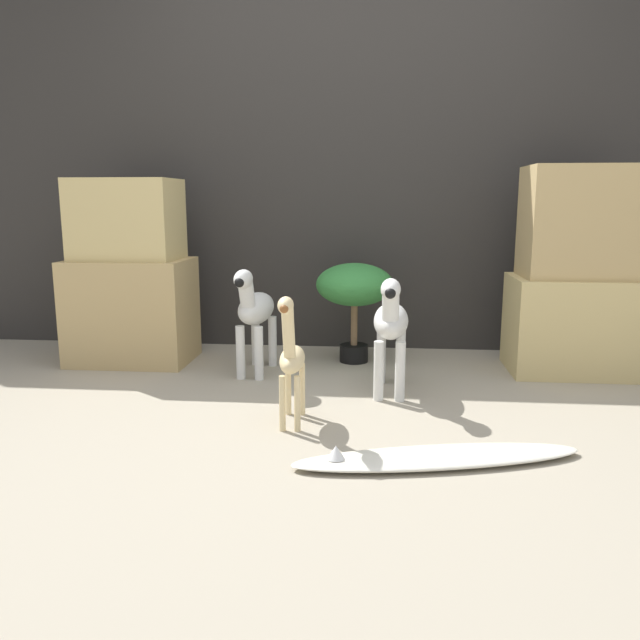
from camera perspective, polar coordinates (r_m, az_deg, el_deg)
The scene contains 9 objects.
ground_plane at distance 2.67m, azimuth 1.11°, elevation -9.93°, with size 14.00×14.00×0.00m, color #9E937F.
wall_back at distance 4.04m, azimuth 2.86°, elevation 13.01°, with size 6.40×0.08×2.20m.
rock_pillar_left at distance 3.83m, azimuth -16.96°, elevation 3.57°, with size 0.69×0.47×1.07m.
rock_pillar_right at distance 3.71m, azimuth 22.43°, elevation 3.49°, with size 0.69×0.47×1.13m.
zebra_right at distance 3.07m, azimuth 6.49°, elevation -0.36°, with size 0.19×0.54×0.60m.
zebra_left at distance 3.43m, azimuth -5.98°, elevation 0.83°, with size 0.20×0.54×0.60m.
giraffe_figurine at distance 2.62m, azimuth -2.65°, elevation -3.29°, with size 0.11×0.42×0.59m.
potted_palm_front at distance 3.66m, azimuth 3.17°, elevation 2.89°, with size 0.45×0.45×0.59m.
surfboard at distance 2.38m, azimuth 10.59°, elevation -12.21°, with size 1.11×0.46×0.09m.
Camera 1 is at (0.18, -2.49, 0.95)m, focal length 35.00 mm.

